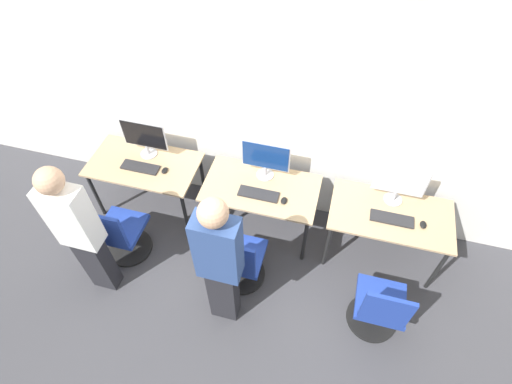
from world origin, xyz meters
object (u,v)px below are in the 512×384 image
office_chair_left (120,235)px  monitor_center (266,159)px  keyboard_left (140,167)px  keyboard_right (392,219)px  keyboard_center (258,194)px  person_center (220,262)px  office_chair_center (240,262)px  person_left (79,231)px  mouse_right (423,225)px  mouse_left (165,170)px  office_chair_right (379,309)px  mouse_center (284,201)px  monitor_right (400,183)px  monitor_left (144,137)px

office_chair_left → monitor_center: bearing=33.4°
keyboard_left → keyboard_right: size_ratio=1.00×
keyboard_center → person_center: 0.98m
keyboard_left → office_chair_center: bearing=-26.0°
person_left → mouse_right: person_left is taller
person_left → mouse_right: 3.10m
keyboard_left → mouse_right: size_ratio=4.50×
mouse_left → office_chair_right: (2.34, -0.77, -0.38)m
person_left → monitor_center: (1.35, 1.23, 0.03)m
mouse_left → mouse_center: bearing=-3.3°
office_chair_left → mouse_right: office_chair_left is taller
keyboard_center → keyboard_right: size_ratio=1.00×
mouse_left → monitor_right: monitor_right is taller
mouse_left → office_chair_right: 2.49m
monitor_center → mouse_center: (0.26, -0.30, -0.23)m
monitor_center → office_chair_right: size_ratio=0.57×
monitor_right → keyboard_right: size_ratio=1.21×
monitor_right → mouse_right: 0.44m
keyboard_center → person_left: bearing=-144.7°
mouse_left → mouse_right: (2.61, -0.02, 0.00)m
person_left → office_chair_right: size_ratio=1.96×
mouse_right → office_chair_right: size_ratio=0.10×
monitor_center → keyboard_center: size_ratio=1.21×
keyboard_left → monitor_center: monitor_center is taller
mouse_center → keyboard_left: bearing=177.9°
keyboard_center → office_chair_right: 1.55m
mouse_left → monitor_center: monitor_center is taller
person_center → keyboard_right: 1.70m
person_left → office_chair_right: 2.74m
office_chair_center → person_center: 0.70m
person_center → monitor_left: bearing=135.5°
person_left → mouse_right: (2.94, 0.99, -0.20)m
keyboard_left → office_chair_center: (1.26, -0.62, -0.38)m
mouse_left → keyboard_right: (2.33, -0.02, -0.01)m
keyboard_left → office_chair_center: size_ratio=0.47×
monitor_center → mouse_center: size_ratio=5.44×
mouse_center → office_chair_center: office_chair_center is taller
keyboard_right → monitor_left: bearing=175.2°
office_chair_left → keyboard_center: bearing=24.3°
mouse_left → person_left: 1.08m
keyboard_right → mouse_right: 0.28m
keyboard_center → person_center: bearing=-94.7°
person_left → monitor_right: bearing=25.0°
mouse_left → monitor_right: size_ratio=0.18×
monitor_left → monitor_right: (2.60, 0.03, 0.00)m
mouse_left → monitor_left: bearing=143.8°
keyboard_left → office_chair_left: size_ratio=0.47×
mouse_left → office_chair_center: bearing=-32.6°
office_chair_left → mouse_center: (1.58, 0.57, 0.38)m
keyboard_left → mouse_center: mouse_center is taller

